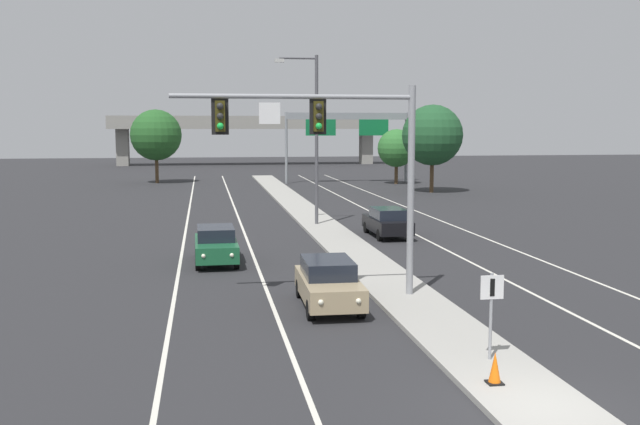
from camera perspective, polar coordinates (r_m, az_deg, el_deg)
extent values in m
plane|color=#28282B|center=(16.28, 17.15, -14.95)|extent=(260.00, 260.00, 0.00)
cube|color=#9E9B93|center=(32.78, 3.10, -3.54)|extent=(2.40, 110.00, 0.15)
cube|color=silver|center=(39.02, -5.87, -2.01)|extent=(0.14, 100.00, 0.01)
cube|color=silver|center=(40.65, 7.48, -1.67)|extent=(0.14, 100.00, 0.01)
cube|color=silver|center=(38.98, -10.72, -2.10)|extent=(0.14, 100.00, 0.01)
cube|color=silver|center=(41.71, 11.83, -1.55)|extent=(0.14, 100.00, 0.01)
cylinder|color=gray|center=(24.93, 7.22, 1.68)|extent=(0.24, 0.24, 7.20)
cylinder|color=gray|center=(24.02, -2.09, 9.18)|extent=(8.09, 0.16, 0.16)
cube|color=black|center=(24.16, -0.17, 7.62)|extent=(0.56, 0.06, 1.20)
cube|color=#38330F|center=(24.12, -0.16, 7.63)|extent=(0.32, 0.32, 1.00)
sphere|color=#282828|center=(23.96, -0.09, 8.40)|extent=(0.22, 0.22, 0.22)
sphere|color=#282828|center=(23.95, -0.09, 7.63)|extent=(0.22, 0.22, 0.22)
sphere|color=green|center=(23.95, -0.09, 6.87)|extent=(0.22, 0.22, 0.22)
cube|color=black|center=(23.87, -7.94, 7.57)|extent=(0.56, 0.06, 1.20)
cube|color=#38330F|center=(23.83, -7.93, 7.57)|extent=(0.32, 0.32, 1.00)
sphere|color=#282828|center=(23.66, -7.94, 8.35)|extent=(0.22, 0.22, 0.22)
sphere|color=#282828|center=(23.66, -7.92, 7.58)|extent=(0.22, 0.22, 0.22)
sphere|color=green|center=(23.66, -7.91, 6.80)|extent=(0.22, 0.22, 0.22)
cube|color=white|center=(23.90, -4.02, 7.86)|extent=(0.70, 0.04, 0.70)
cylinder|color=gray|center=(18.61, 13.39, -8.02)|extent=(0.08, 0.08, 2.20)
cube|color=white|center=(18.41, 13.49, -5.79)|extent=(0.60, 0.03, 0.60)
cube|color=black|center=(18.39, 13.51, -5.80)|extent=(0.12, 0.01, 0.44)
cylinder|color=#4C4C51|center=(42.95, -0.27, 5.73)|extent=(0.20, 0.20, 10.00)
cylinder|color=#4C4C51|center=(42.97, -1.76, 12.13)|extent=(2.20, 0.12, 0.12)
cube|color=#B7B7B2|center=(42.83, -3.25, 11.94)|extent=(0.56, 0.28, 0.20)
cube|color=tan|center=(23.93, 0.69, -5.95)|extent=(1.89, 4.44, 0.70)
cube|color=black|center=(24.01, 0.62, -4.37)|extent=(1.63, 2.41, 0.56)
sphere|color=#EAE5C6|center=(21.92, 3.06, -7.02)|extent=(0.18, 0.18, 0.18)
sphere|color=#EAE5C6|center=(21.74, 0.06, -7.13)|extent=(0.18, 0.18, 0.18)
cylinder|color=black|center=(22.71, 3.28, -7.57)|extent=(0.23, 0.64, 0.64)
cylinder|color=black|center=(22.46, -0.76, -7.73)|extent=(0.23, 0.64, 0.64)
cylinder|color=black|center=(25.58, 1.96, -5.93)|extent=(0.23, 0.64, 0.64)
cylinder|color=black|center=(25.35, -1.62, -6.04)|extent=(0.23, 0.64, 0.64)
cube|color=#195633|center=(31.91, -8.25, -2.80)|extent=(1.86, 4.42, 0.70)
cube|color=black|center=(32.03, -8.28, -1.62)|extent=(1.62, 2.40, 0.56)
sphere|color=#EAE5C6|center=(29.78, -7.01, -3.37)|extent=(0.18, 0.18, 0.18)
sphere|color=#EAE5C6|center=(29.75, -9.23, -3.42)|extent=(0.18, 0.18, 0.18)
cylinder|color=black|center=(30.53, -6.64, -3.88)|extent=(0.23, 0.64, 0.64)
cylinder|color=black|center=(30.49, -9.65, -3.95)|extent=(0.23, 0.64, 0.64)
cylinder|color=black|center=(33.48, -6.94, -2.94)|extent=(0.23, 0.64, 0.64)
cylinder|color=black|center=(33.44, -9.69, -3.00)|extent=(0.23, 0.64, 0.64)
cube|color=black|center=(39.36, 5.35, -0.94)|extent=(1.85, 4.42, 0.70)
cube|color=black|center=(39.07, 5.44, -0.07)|extent=(1.61, 2.39, 0.56)
sphere|color=#EAE5C6|center=(41.31, 3.79, -0.49)|extent=(0.18, 0.18, 0.18)
sphere|color=#EAE5C6|center=(41.59, 5.33, -0.46)|extent=(0.18, 0.18, 0.18)
cylinder|color=black|center=(40.65, 3.70, -1.18)|extent=(0.23, 0.64, 0.64)
cylinder|color=black|center=(41.06, 5.87, -1.12)|extent=(0.23, 0.64, 0.64)
cylinder|color=black|center=(37.77, 4.77, -1.80)|extent=(0.23, 0.64, 0.64)
cylinder|color=black|center=(38.21, 7.09, -1.73)|extent=(0.23, 0.64, 0.64)
cube|color=black|center=(17.26, 13.66, -12.98)|extent=(0.36, 0.36, 0.04)
cone|color=orange|center=(17.14, 13.70, -11.81)|extent=(0.28, 0.28, 0.70)
cylinder|color=gray|center=(75.84, -2.69, 5.13)|extent=(0.28, 0.28, 7.50)
cylinder|color=gray|center=(78.38, 6.83, 5.14)|extent=(0.28, 0.28, 7.50)
cube|color=gray|center=(76.82, 2.16, 7.65)|extent=(13.00, 0.36, 0.70)
cube|color=#0F6033|center=(76.11, 0.06, 6.76)|extent=(3.20, 0.08, 1.70)
cube|color=#0F6033|center=(77.23, 4.28, 6.74)|extent=(3.20, 0.08, 1.70)
cube|color=gray|center=(114.69, -5.78, 6.89)|extent=(42.40, 6.40, 1.10)
cube|color=gray|center=(111.71, -5.70, 7.40)|extent=(42.40, 0.36, 0.90)
cube|color=gray|center=(115.19, -15.38, 5.00)|extent=(1.80, 2.40, 5.65)
cube|color=gray|center=(117.46, 3.67, 5.26)|extent=(1.80, 2.40, 5.65)
cylinder|color=#4C3823|center=(75.95, 6.06, 3.09)|extent=(0.36, 0.36, 2.17)
sphere|color=#2D6B2D|center=(75.83, 6.09, 5.10)|extent=(3.97, 3.97, 3.97)
cylinder|color=#4C3823|center=(66.40, 8.85, 2.88)|extent=(0.36, 0.36, 3.02)
sphere|color=#1E4C28|center=(66.26, 8.91, 6.08)|extent=(5.51, 5.51, 5.51)
cylinder|color=#4C3823|center=(78.58, -12.81, 3.36)|extent=(0.36, 0.36, 2.95)
sphere|color=#235623|center=(78.45, -12.88, 6.01)|extent=(5.40, 5.40, 5.40)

